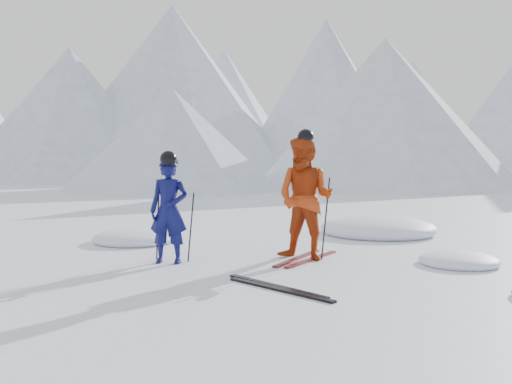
% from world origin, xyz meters
% --- Properties ---
extents(ground, '(160.00, 160.00, 0.00)m').
position_xyz_m(ground, '(0.00, 0.00, 0.00)').
color(ground, white).
rests_on(ground, ground).
extents(skier_blue, '(0.68, 0.53, 1.64)m').
position_xyz_m(skier_blue, '(-3.16, -0.23, 0.82)').
color(skier_blue, '#0C0E48').
rests_on(skier_blue, ground).
extents(skier_red, '(1.07, 0.88, 2.00)m').
position_xyz_m(skier_red, '(-1.29, 0.87, 1.00)').
color(skier_red, '#B0350E').
rests_on(skier_red, ground).
extents(pole_blue_left, '(0.11, 0.08, 1.09)m').
position_xyz_m(pole_blue_left, '(-3.46, -0.08, 0.55)').
color(pole_blue_left, black).
rests_on(pole_blue_left, ground).
extents(pole_blue_right, '(0.11, 0.07, 1.09)m').
position_xyz_m(pole_blue_right, '(-2.91, 0.02, 0.55)').
color(pole_blue_right, black).
rests_on(pole_blue_right, ground).
extents(pole_red_left, '(0.13, 0.10, 1.33)m').
position_xyz_m(pole_red_left, '(-1.59, 1.12, 0.67)').
color(pole_red_left, black).
rests_on(pole_red_left, ground).
extents(pole_red_right, '(0.13, 0.09, 1.33)m').
position_xyz_m(pole_red_right, '(-0.99, 1.02, 0.67)').
color(pole_red_right, black).
rests_on(pole_red_right, ground).
extents(ski_worn_left, '(0.27, 1.70, 0.03)m').
position_xyz_m(ski_worn_left, '(-1.41, 0.87, 0.01)').
color(ski_worn_left, black).
rests_on(ski_worn_left, ground).
extents(ski_worn_right, '(0.38, 1.69, 0.03)m').
position_xyz_m(ski_worn_right, '(-1.17, 0.87, 0.01)').
color(ski_worn_right, black).
rests_on(ski_worn_right, ground).
extents(ski_loose_a, '(1.57, 0.81, 0.03)m').
position_xyz_m(ski_loose_a, '(-1.06, -1.13, 0.01)').
color(ski_loose_a, black).
rests_on(ski_loose_a, ground).
extents(ski_loose_b, '(1.60, 0.76, 0.03)m').
position_xyz_m(ski_loose_b, '(-0.96, -1.28, 0.01)').
color(ski_loose_b, black).
rests_on(ski_loose_b, ground).
extents(snow_lumps, '(8.46, 6.69, 0.55)m').
position_xyz_m(snow_lumps, '(-1.25, 3.33, 0.00)').
color(snow_lumps, white).
rests_on(snow_lumps, ground).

